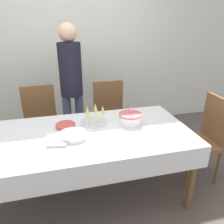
% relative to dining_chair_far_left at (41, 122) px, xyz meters
% --- Properties ---
extents(ground_plane, '(12.00, 12.00, 0.00)m').
position_rel_dining_chair_far_left_xyz_m(ground_plane, '(0.45, -0.81, -0.52)').
color(ground_plane, '#564C47').
extents(wall_back, '(8.00, 0.05, 2.70)m').
position_rel_dining_chair_far_left_xyz_m(wall_back, '(0.45, 0.89, 0.83)').
color(wall_back, silver).
rests_on(wall_back, ground_plane).
extents(dining_table, '(2.01, 0.98, 0.72)m').
position_rel_dining_chair_far_left_xyz_m(dining_table, '(0.45, -0.81, 0.10)').
color(dining_table, white).
rests_on(dining_table, ground_plane).
extents(dining_chair_far_left, '(0.43, 0.43, 0.96)m').
position_rel_dining_chair_far_left_xyz_m(dining_chair_far_left, '(0.00, 0.00, 0.00)').
color(dining_chair_far_left, brown).
rests_on(dining_chair_far_left, ground_plane).
extents(dining_chair_far_right, '(0.43, 0.43, 0.96)m').
position_rel_dining_chair_far_left_xyz_m(dining_chair_far_right, '(0.89, -0.00, 0.00)').
color(dining_chair_far_right, brown).
rests_on(dining_chair_far_right, ground_plane).
extents(dining_chair_right_end, '(0.43, 0.43, 0.96)m').
position_rel_dining_chair_far_left_xyz_m(dining_chair_right_end, '(1.77, -0.81, 0.00)').
color(dining_chair_right_end, brown).
rests_on(dining_chair_right_end, ground_plane).
extents(birthday_cake, '(0.23, 0.23, 0.18)m').
position_rel_dining_chair_far_left_xyz_m(birthday_cake, '(0.93, -0.70, 0.25)').
color(birthday_cake, white).
rests_on(birthday_cake, dining_table).
extents(champagne_tray, '(0.29, 0.29, 0.18)m').
position_rel_dining_chair_far_left_xyz_m(champagne_tray, '(0.58, -0.61, 0.28)').
color(champagne_tray, silver).
rests_on(champagne_tray, dining_table).
extents(plate_stack_main, '(0.24, 0.24, 0.05)m').
position_rel_dining_chair_far_left_xyz_m(plate_stack_main, '(0.35, -0.86, 0.22)').
color(plate_stack_main, white).
rests_on(plate_stack_main, dining_table).
extents(plate_stack_dessert, '(0.19, 0.19, 0.03)m').
position_rel_dining_chair_far_left_xyz_m(plate_stack_dessert, '(0.29, -0.64, 0.21)').
color(plate_stack_dessert, '#CC4C47').
rests_on(plate_stack_dessert, dining_table).
extents(cake_knife, '(0.30, 0.06, 0.00)m').
position_rel_dining_chair_far_left_xyz_m(cake_knife, '(0.99, -0.93, 0.20)').
color(cake_knife, silver).
rests_on(cake_knife, dining_table).
extents(fork_pile, '(0.18, 0.09, 0.02)m').
position_rel_dining_chair_far_left_xyz_m(fork_pile, '(0.20, -0.97, 0.21)').
color(fork_pile, silver).
rests_on(fork_pile, dining_table).
extents(napkin_pile, '(0.15, 0.15, 0.01)m').
position_rel_dining_chair_far_left_xyz_m(napkin_pile, '(0.18, -0.80, 0.20)').
color(napkin_pile, white).
rests_on(napkin_pile, dining_table).
extents(person_standing, '(0.28, 0.28, 1.67)m').
position_rel_dining_chair_far_left_xyz_m(person_standing, '(0.42, 0.11, 0.49)').
color(person_standing, '#3F4C72').
rests_on(person_standing, ground_plane).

